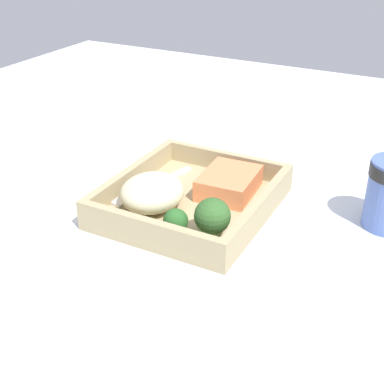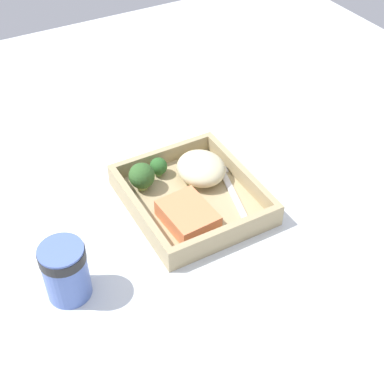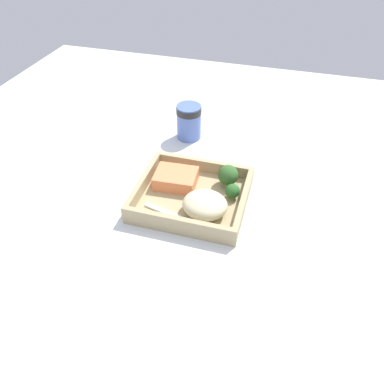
{
  "view_description": "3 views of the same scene",
  "coord_description": "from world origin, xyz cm",
  "views": [
    {
      "loc": [
        58.7,
        30.98,
        38.41
      ],
      "look_at": [
        0.0,
        0.0,
        2.7
      ],
      "focal_mm": 50.0,
      "sensor_mm": 36.0,
      "label": 1
    },
    {
      "loc": [
        -60.41,
        33.49,
        64.89
      ],
      "look_at": [
        0.0,
        0.0,
        2.7
      ],
      "focal_mm": 50.0,
      "sensor_mm": 36.0,
      "label": 2
    },
    {
      "loc": [
        17.32,
        -60.11,
        56.85
      ],
      "look_at": [
        0.0,
        0.0,
        2.7
      ],
      "focal_mm": 35.0,
      "sensor_mm": 36.0,
      "label": 3
    }
  ],
  "objects": [
    {
      "name": "ground_plane",
      "position": [
        0.0,
        0.0,
        -1.0
      ],
      "size": [
        160.0,
        160.0,
        2.0
      ],
      "primitive_type": "cube",
      "color": "silver"
    },
    {
      "name": "takeout_tray",
      "position": [
        0.0,
        0.0,
        0.6
      ],
      "size": [
        24.22,
        21.54,
        1.2
      ],
      "primitive_type": "cube",
      "color": "tan",
      "rests_on": "ground_plane"
    },
    {
      "name": "tray_rim",
      "position": [
        0.0,
        0.0,
        2.74
      ],
      "size": [
        24.22,
        21.54,
        3.08
      ],
      "color": "tan",
      "rests_on": "takeout_tray"
    },
    {
      "name": "salmon_fillet",
      "position": [
        -4.89,
        3.51,
        2.77
      ],
      "size": [
        9.92,
        7.97,
        3.13
      ],
      "primitive_type": "cube",
      "rotation": [
        0.0,
        0.0,
        0.06
      ],
      "color": "#ED8351",
      "rests_on": "takeout_tray"
    },
    {
      "name": "mashed_potatoes",
      "position": [
        4.01,
        -4.09,
        3.53
      ],
      "size": [
        9.58,
        8.65,
        4.66
      ],
      "primitive_type": "ellipsoid",
      "color": "beige",
      "rests_on": "takeout_tray"
    },
    {
      "name": "broccoli_floret_1",
      "position": [
        6.71,
        6.42,
        3.98
      ],
      "size": [
        4.68,
        4.68,
        5.22
      ],
      "color": "#8CAE5C",
      "rests_on": "takeout_tray"
    },
    {
      "name": "broccoli_floret_2",
      "position": [
        8.65,
        2.22,
        3.13
      ],
      "size": [
        3.26,
        3.26,
        3.63
      ],
      "color": "#759F53",
      "rests_on": "takeout_tray"
    },
    {
      "name": "fork",
      "position": [
        -0.24,
        -7.4,
        1.42
      ],
      "size": [
        15.74,
        5.36,
        0.44
      ],
      "color": "silver",
      "rests_on": "takeout_tray"
    },
    {
      "name": "paper_cup",
      "position": [
        -8.21,
        25.43,
        5.35
      ],
      "size": [
        6.76,
        6.76,
        9.58
      ],
      "color": "#516BB5",
      "rests_on": "ground_plane"
    },
    {
      "name": "receipt_slip",
      "position": [
        4.14,
        26.57,
        0.12
      ],
      "size": [
        14.69,
        17.53,
        0.24
      ],
      "primitive_type": "cube",
      "rotation": [
        0.0,
        0.0,
        -0.43
      ],
      "color": "white",
      "rests_on": "ground_plane"
    }
  ]
}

